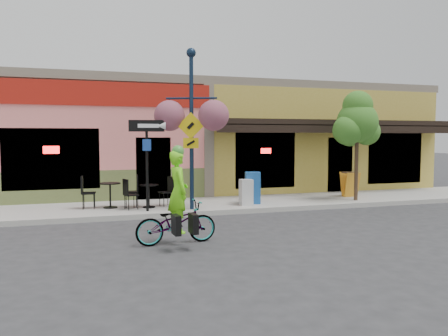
{
  "coord_description": "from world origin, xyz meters",
  "views": [
    {
      "loc": [
        -5.14,
        -11.75,
        2.3
      ],
      "look_at": [
        -1.34,
        0.5,
        1.4
      ],
      "focal_mm": 35.0,
      "sensor_mm": 36.0,
      "label": 1
    }
  ],
  "objects_px": {
    "cyclist_rider": "(178,203)",
    "newspaper_box_blue": "(253,188)",
    "lamp_post": "(192,129)",
    "street_tree": "(357,145)",
    "newspaper_box_grey": "(246,192)",
    "building": "(206,139)",
    "one_way_sign": "(147,166)",
    "bicycle": "(176,223)"
  },
  "relations": [
    {
      "from": "cyclist_rider",
      "to": "newspaper_box_blue",
      "type": "relative_size",
      "value": 1.72
    },
    {
      "from": "lamp_post",
      "to": "street_tree",
      "type": "height_order",
      "value": "lamp_post"
    },
    {
      "from": "newspaper_box_blue",
      "to": "cyclist_rider",
      "type": "bearing_deg",
      "value": -115.76
    },
    {
      "from": "cyclist_rider",
      "to": "newspaper_box_grey",
      "type": "height_order",
      "value": "cyclist_rider"
    },
    {
      "from": "building",
      "to": "cyclist_rider",
      "type": "distance_m",
      "value": 10.68
    },
    {
      "from": "building",
      "to": "newspaper_box_blue",
      "type": "bearing_deg",
      "value": -90.63
    },
    {
      "from": "cyclist_rider",
      "to": "newspaper_box_grey",
      "type": "xyz_separation_m",
      "value": [
        2.93,
        3.74,
        -0.33
      ]
    },
    {
      "from": "lamp_post",
      "to": "one_way_sign",
      "type": "distance_m",
      "value": 1.7
    },
    {
      "from": "cyclist_rider",
      "to": "newspaper_box_grey",
      "type": "relative_size",
      "value": 2.16
    },
    {
      "from": "building",
      "to": "newspaper_box_grey",
      "type": "distance_m",
      "value": 6.55
    },
    {
      "from": "building",
      "to": "newspaper_box_blue",
      "type": "xyz_separation_m",
      "value": [
        -0.07,
        -6.06,
        -1.59
      ]
    },
    {
      "from": "building",
      "to": "lamp_post",
      "type": "distance_m",
      "value": 6.93
    },
    {
      "from": "cyclist_rider",
      "to": "lamp_post",
      "type": "xyz_separation_m",
      "value": [
        1.11,
        3.5,
        1.65
      ]
    },
    {
      "from": "building",
      "to": "bicycle",
      "type": "bearing_deg",
      "value": -108.51
    },
    {
      "from": "street_tree",
      "to": "cyclist_rider",
      "type": "bearing_deg",
      "value": -152.1
    },
    {
      "from": "street_tree",
      "to": "bicycle",
      "type": "bearing_deg",
      "value": -152.27
    },
    {
      "from": "newspaper_box_grey",
      "to": "building",
      "type": "bearing_deg",
      "value": 88.56
    },
    {
      "from": "building",
      "to": "newspaper_box_blue",
      "type": "relative_size",
      "value": 17.68
    },
    {
      "from": "lamp_post",
      "to": "street_tree",
      "type": "bearing_deg",
      "value": 23.94
    },
    {
      "from": "lamp_post",
      "to": "newspaper_box_blue",
      "type": "relative_size",
      "value": 4.65
    },
    {
      "from": "one_way_sign",
      "to": "cyclist_rider",
      "type": "bearing_deg",
      "value": -79.42
    },
    {
      "from": "building",
      "to": "cyclist_rider",
      "type": "relative_size",
      "value": 10.26
    },
    {
      "from": "cyclist_rider",
      "to": "newspaper_box_grey",
      "type": "bearing_deg",
      "value": -42.69
    },
    {
      "from": "cyclist_rider",
      "to": "one_way_sign",
      "type": "bearing_deg",
      "value": -1.21
    },
    {
      "from": "one_way_sign",
      "to": "newspaper_box_blue",
      "type": "distance_m",
      "value": 3.59
    },
    {
      "from": "newspaper_box_grey",
      "to": "street_tree",
      "type": "height_order",
      "value": "street_tree"
    },
    {
      "from": "bicycle",
      "to": "newspaper_box_grey",
      "type": "relative_size",
      "value": 2.15
    },
    {
      "from": "lamp_post",
      "to": "newspaper_box_grey",
      "type": "relative_size",
      "value": 5.82
    },
    {
      "from": "newspaper_box_blue",
      "to": "street_tree",
      "type": "xyz_separation_m",
      "value": [
        3.65,
        -0.35,
        1.37
      ]
    },
    {
      "from": "lamp_post",
      "to": "newspaper_box_blue",
      "type": "height_order",
      "value": "lamp_post"
    },
    {
      "from": "street_tree",
      "to": "building",
      "type": "bearing_deg",
      "value": 119.22
    },
    {
      "from": "newspaper_box_grey",
      "to": "lamp_post",
      "type": "bearing_deg",
      "value": -170.35
    },
    {
      "from": "bicycle",
      "to": "newspaper_box_blue",
      "type": "height_order",
      "value": "newspaper_box_blue"
    },
    {
      "from": "one_way_sign",
      "to": "street_tree",
      "type": "relative_size",
      "value": 0.7
    },
    {
      "from": "cyclist_rider",
      "to": "newspaper_box_blue",
      "type": "xyz_separation_m",
      "value": [
        3.25,
        4.01,
        -0.22
      ]
    },
    {
      "from": "building",
      "to": "bicycle",
      "type": "height_order",
      "value": "building"
    },
    {
      "from": "bicycle",
      "to": "street_tree",
      "type": "relative_size",
      "value": 0.47
    },
    {
      "from": "lamp_post",
      "to": "one_way_sign",
      "type": "height_order",
      "value": "lamp_post"
    },
    {
      "from": "building",
      "to": "newspaper_box_grey",
      "type": "bearing_deg",
      "value": -93.53
    },
    {
      "from": "one_way_sign",
      "to": "newspaper_box_grey",
      "type": "bearing_deg",
      "value": 10.75
    },
    {
      "from": "lamp_post",
      "to": "bicycle",
      "type": "bearing_deg",
      "value": -85.89
    },
    {
      "from": "lamp_post",
      "to": "one_way_sign",
      "type": "bearing_deg",
      "value": -159.52
    }
  ]
}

